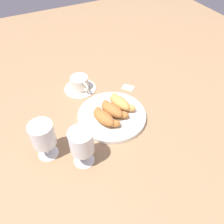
# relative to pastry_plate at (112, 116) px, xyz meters

# --- Properties ---
(ground_plane) EXTENTS (2.20, 2.20, 0.00)m
(ground_plane) POSITION_rel_pastry_plate_xyz_m (-0.03, -0.01, -0.01)
(ground_plane) COLOR #997551
(pastry_plate) EXTENTS (0.26, 0.26, 0.02)m
(pastry_plate) POSITION_rel_pastry_plate_xyz_m (0.00, 0.00, 0.00)
(pastry_plate) COLOR silver
(pastry_plate) RESTS_ON ground_plane
(croissant_large) EXTENTS (0.13, 0.09, 0.04)m
(croissant_large) POSITION_rel_pastry_plate_xyz_m (0.02, -0.04, 0.03)
(croissant_large) COLOR #AD6B33
(croissant_large) RESTS_ON pastry_plate
(croissant_small) EXTENTS (0.13, 0.10, 0.04)m
(croissant_small) POSITION_rel_pastry_plate_xyz_m (-0.00, 0.00, 0.03)
(croissant_small) COLOR #AD6B33
(croissant_small) RESTS_ON pastry_plate
(croissant_extra) EXTENTS (0.13, 0.09, 0.04)m
(croissant_extra) POSITION_rel_pastry_plate_xyz_m (-0.02, 0.05, 0.03)
(croissant_extra) COLOR #D6994C
(croissant_extra) RESTS_ON pastry_plate
(coffee_cup_near) EXTENTS (0.14, 0.14, 0.06)m
(coffee_cup_near) POSITION_rel_pastry_plate_xyz_m (-0.22, -0.05, 0.02)
(coffee_cup_near) COLOR silver
(coffee_cup_near) RESTS_ON ground_plane
(juice_glass_left) EXTENTS (0.08, 0.08, 0.14)m
(juice_glass_left) POSITION_rel_pastry_plate_xyz_m (0.05, -0.26, 0.08)
(juice_glass_left) COLOR white
(juice_glass_left) RESTS_ON ground_plane
(juice_glass_right) EXTENTS (0.08, 0.08, 0.14)m
(juice_glass_right) POSITION_rel_pastry_plate_xyz_m (0.13, -0.17, 0.08)
(juice_glass_right) COLOR white
(juice_glass_right) RESTS_ON ground_plane
(sugar_packet) EXTENTS (0.06, 0.06, 0.01)m
(sugar_packet) POSITION_rel_pastry_plate_xyz_m (-0.13, 0.14, -0.01)
(sugar_packet) COLOR white
(sugar_packet) RESTS_ON ground_plane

